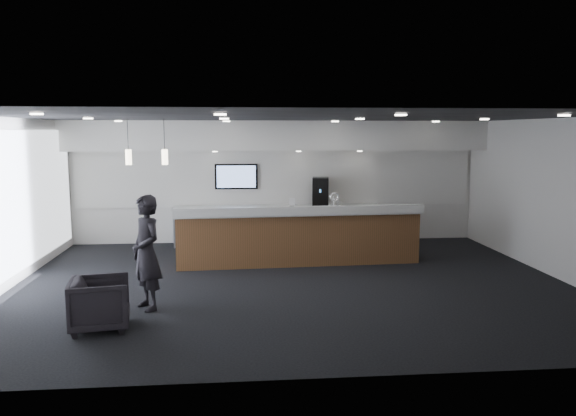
{
  "coord_description": "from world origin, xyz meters",
  "views": [
    {
      "loc": [
        -1.01,
        -9.92,
        2.75
      ],
      "look_at": [
        0.04,
        1.3,
        1.21
      ],
      "focal_mm": 35.0,
      "sensor_mm": 36.0,
      "label": 1
    }
  ],
  "objects": [
    {
      "name": "back_credenza",
      "position": [
        -0.0,
        3.64,
        0.48
      ],
      "size": [
        5.06,
        0.66,
        0.95
      ],
      "color": "gray",
      "rests_on": "ground"
    },
    {
      "name": "cup_0",
      "position": [
        1.52,
        3.52,
        1.0
      ],
      "size": [
        0.1,
        0.1,
        0.1
      ],
      "primitive_type": "imported",
      "color": "white",
      "rests_on": "back_credenza"
    },
    {
      "name": "cup_3",
      "position": [
        1.1,
        3.52,
        1.0
      ],
      "size": [
        0.13,
        0.13,
        0.1
      ],
      "primitive_type": "imported",
      "rotation": [
        0.0,
        0.0,
        1.94
      ],
      "color": "white",
      "rests_on": "back_credenza"
    },
    {
      "name": "coffee_machine",
      "position": [
        1.06,
        3.64,
        1.29
      ],
      "size": [
        0.46,
        0.55,
        0.68
      ],
      "rotation": [
        0.0,
        0.0,
        -0.16
      ],
      "color": "black",
      "rests_on": "back_credenza"
    },
    {
      "name": "cup_1",
      "position": [
        1.38,
        3.52,
        1.0
      ],
      "size": [
        0.15,
        0.15,
        0.1
      ],
      "primitive_type": "imported",
      "rotation": [
        0.0,
        0.0,
        0.65
      ],
      "color": "white",
      "rests_on": "back_credenza"
    },
    {
      "name": "cup_2",
      "position": [
        1.24,
        3.52,
        1.0
      ],
      "size": [
        0.13,
        0.13,
        0.1
      ],
      "primitive_type": "imported",
      "rotation": [
        0.0,
        0.0,
        1.29
      ],
      "color": "white",
      "rests_on": "back_credenza"
    },
    {
      "name": "ceiling_can_lights",
      "position": [
        0.0,
        0.0,
        2.97
      ],
      "size": [
        7.0,
        5.0,
        0.02
      ],
      "primitive_type": null,
      "color": "silver",
      "rests_on": "ceiling"
    },
    {
      "name": "left_wall",
      "position": [
        -5.0,
        0.0,
        1.5
      ],
      "size": [
        0.02,
        8.0,
        3.0
      ],
      "primitive_type": "cube",
      "color": "silver",
      "rests_on": "ground"
    },
    {
      "name": "wall_tv",
      "position": [
        -1.0,
        3.91,
        1.65
      ],
      "size": [
        1.05,
        0.08,
        0.62
      ],
      "color": "black",
      "rests_on": "back_wall"
    },
    {
      "name": "window_blinds_wall",
      "position": [
        -4.96,
        0.0,
        1.5
      ],
      "size": [
        0.04,
        7.36,
        2.55
      ],
      "primitive_type": "cube",
      "color": "silver",
      "rests_on": "left_wall"
    },
    {
      "name": "right_wall",
      "position": [
        5.0,
        0.0,
        1.5
      ],
      "size": [
        0.02,
        8.0,
        3.0
      ],
      "primitive_type": "cube",
      "color": "silver",
      "rests_on": "ground"
    },
    {
      "name": "ground",
      "position": [
        0.0,
        0.0,
        0.0
      ],
      "size": [
        10.0,
        10.0,
        0.0
      ],
      "primitive_type": "plane",
      "color": "black",
      "rests_on": "ground"
    },
    {
      "name": "armchair",
      "position": [
        -2.92,
        -2.13,
        0.37
      ],
      "size": [
        0.92,
        0.9,
        0.73
      ],
      "primitive_type": "imported",
      "rotation": [
        0.0,
        0.0,
        1.73
      ],
      "color": "black",
      "rests_on": "ground"
    },
    {
      "name": "info_sign_left",
      "position": [
        0.34,
        3.5,
        1.05
      ],
      "size": [
        0.15,
        0.02,
        0.2
      ],
      "primitive_type": "cube",
      "rotation": [
        0.0,
        0.0,
        0.0
      ],
      "color": "white",
      "rests_on": "back_credenza"
    },
    {
      "name": "pendant_left",
      "position": [
        -2.4,
        0.8,
        2.25
      ],
      "size": [
        0.12,
        0.12,
        0.3
      ],
      "primitive_type": "cylinder",
      "color": "beige",
      "rests_on": "ceiling"
    },
    {
      "name": "lounge_guest",
      "position": [
        -2.4,
        -1.27,
        0.89
      ],
      "size": [
        0.72,
        0.78,
        1.79
      ],
      "primitive_type": "imported",
      "rotation": [
        0.0,
        0.0,
        -0.98
      ],
      "color": "black",
      "rests_on": "ground"
    },
    {
      "name": "info_sign_right",
      "position": [
        1.4,
        3.55,
        1.08
      ],
      "size": [
        0.2,
        0.04,
        0.27
      ],
      "primitive_type": "cube",
      "rotation": [
        0.0,
        0.0,
        0.09
      ],
      "color": "white",
      "rests_on": "back_credenza"
    },
    {
      "name": "pendant_right",
      "position": [
        -3.1,
        0.8,
        2.25
      ],
      "size": [
        0.12,
        0.12,
        0.3
      ],
      "primitive_type": "cylinder",
      "color": "beige",
      "rests_on": "ceiling"
    },
    {
      "name": "ceiling",
      "position": [
        0.0,
        0.0,
        3.0
      ],
      "size": [
        10.0,
        8.0,
        0.02
      ],
      "primitive_type": "cube",
      "color": "black",
      "rests_on": "back_wall"
    },
    {
      "name": "alcove_panel",
      "position": [
        0.0,
        3.97,
        1.6
      ],
      "size": [
        9.8,
        0.06,
        1.4
      ],
      "primitive_type": "cube",
      "color": "silver",
      "rests_on": "back_wall"
    },
    {
      "name": "service_counter",
      "position": [
        0.28,
        1.53,
        0.58
      ],
      "size": [
        5.13,
        1.09,
        1.49
      ],
      "rotation": [
        0.0,
        0.0,
        0.05
      ],
      "color": "brown",
      "rests_on": "ground"
    },
    {
      "name": "back_wall",
      "position": [
        0.0,
        4.0,
        1.5
      ],
      "size": [
        10.0,
        0.02,
        3.0
      ],
      "primitive_type": "cube",
      "color": "silver",
      "rests_on": "ground"
    },
    {
      "name": "soffit_bulkhead",
      "position": [
        0.0,
        3.55,
        2.65
      ],
      "size": [
        10.0,
        0.9,
        0.7
      ],
      "primitive_type": "cube",
      "color": "silver",
      "rests_on": "back_wall"
    }
  ]
}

